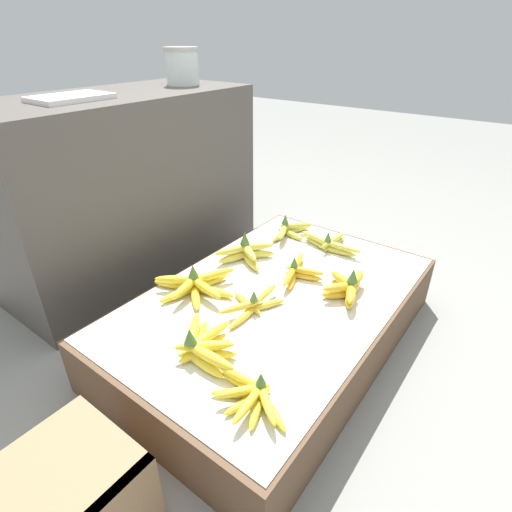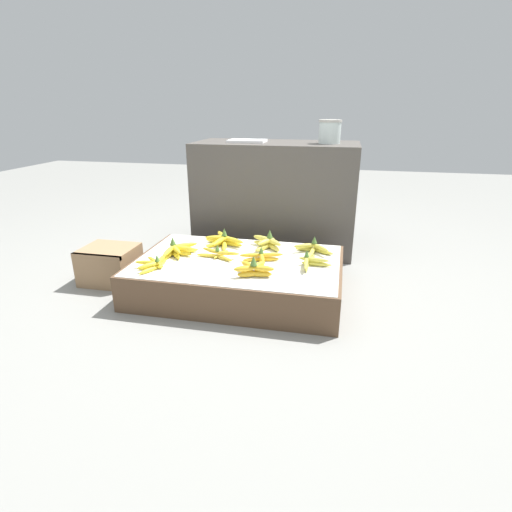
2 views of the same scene
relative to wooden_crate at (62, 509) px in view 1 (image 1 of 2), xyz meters
The scene contains 15 objects.
ground_plane 0.83m from the wooden_crate, ahead, with size 10.00×10.00×0.00m, color gray.
display_platform 0.82m from the wooden_crate, ahead, with size 1.17×0.76×0.21m.
back_vendor_table 1.27m from the wooden_crate, 44.37° to the left, with size 1.16×0.53×0.78m.
wooden_crate is the anchor object (origin of this frame).
banana_bunch_front_left 0.46m from the wooden_crate, 26.71° to the right, with size 0.16×0.24×0.08m.
banana_bunch_front_midright 0.98m from the wooden_crate, 11.26° to the right, with size 0.21×0.15×0.11m.
banana_bunch_middle_left 0.47m from the wooden_crate, ahead, with size 0.19×0.25×0.11m.
banana_bunch_middle_midleft 0.71m from the wooden_crate, ahead, with size 0.26×0.17×0.08m.
banana_bunch_middle_midright 0.96m from the wooden_crate, ahead, with size 0.24×0.16×0.09m.
banana_bunch_middle_right 1.23m from the wooden_crate, ahead, with size 0.18×0.29×0.09m.
banana_bunch_back_midleft 0.71m from the wooden_crate, 19.97° to the left, with size 0.28×0.29×0.11m.
banana_bunch_back_midright 0.98m from the wooden_crate, 14.16° to the left, with size 0.21×0.19×0.12m.
banana_bunch_back_right 1.25m from the wooden_crate, 10.14° to the left, with size 0.25×0.15×0.10m.
glass_jar 1.69m from the wooden_crate, 33.79° to the left, with size 0.16×0.16×0.16m.
foam_tray_white 1.27m from the wooden_crate, 50.20° to the left, with size 0.26×0.18×0.02m.
Camera 1 is at (-0.95, -0.63, 1.00)m, focal length 28.00 mm.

